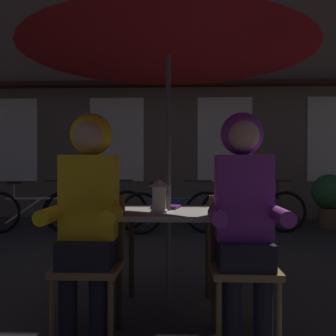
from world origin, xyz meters
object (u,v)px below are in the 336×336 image
(bicycle_third, at_px, (174,212))
(chair_left, at_px, (91,256))
(bicycle_nearest, at_px, (33,211))
(person_right_hooded, at_px, (244,201))
(chair_right, at_px, (242,257))
(lantern, at_px, (159,195))
(patio_umbrella, at_px, (168,29))
(bicycle_fourth, at_px, (253,211))
(cafe_table, at_px, (168,224))
(potted_plant, at_px, (330,196))
(person_left_hooded, at_px, (89,201))
(bicycle_second, at_px, (96,210))
(book, at_px, (166,207))

(bicycle_third, bearing_deg, chair_left, -96.96)
(bicycle_nearest, bearing_deg, bicycle_third, 0.58)
(person_right_hooded, height_order, bicycle_nearest, person_right_hooded)
(chair_right, distance_m, bicycle_nearest, 4.54)
(person_right_hooded, relative_size, bicycle_nearest, 0.84)
(bicycle_third, bearing_deg, lantern, -90.37)
(patio_umbrella, bearing_deg, person_right_hooded, -41.57)
(bicycle_third, bearing_deg, bicycle_fourth, 7.96)
(cafe_table, bearing_deg, bicycle_nearest, 124.99)
(chair_left, bearing_deg, bicycle_third, 83.04)
(patio_umbrella, distance_m, bicycle_nearest, 4.31)
(cafe_table, bearing_deg, person_right_hooded, -41.57)
(lantern, relative_size, potted_plant, 0.25)
(chair_right, distance_m, bicycle_fourth, 3.88)
(patio_umbrella, bearing_deg, bicycle_nearest, 124.99)
(person_left_hooded, xyz_separation_m, bicycle_nearest, (-1.79, 3.67, -0.50))
(cafe_table, bearing_deg, lantern, -116.90)
(cafe_table, height_order, chair_right, chair_right)
(patio_umbrella, distance_m, bicycle_third, 3.68)
(cafe_table, height_order, patio_umbrella, patio_umbrella)
(lantern, xyz_separation_m, person_left_hooded, (-0.42, -0.31, -0.01))
(bicycle_nearest, distance_m, bicycle_fourth, 3.51)
(bicycle_nearest, xyz_separation_m, bicycle_fourth, (3.50, 0.20, 0.00))
(lantern, bearing_deg, person_right_hooded, -29.99)
(lantern, height_order, chair_right, lantern)
(person_right_hooded, bearing_deg, patio_umbrella, 138.43)
(chair_right, height_order, bicycle_nearest, chair_right)
(bicycle_second, bearing_deg, person_left_hooded, -77.93)
(potted_plant, bearing_deg, person_left_hooded, -125.55)
(lantern, bearing_deg, bicycle_nearest, 123.37)
(cafe_table, height_order, chair_left, chair_left)
(chair_left, bearing_deg, bicycle_nearest, 116.35)
(cafe_table, distance_m, bicycle_nearest, 3.97)
(patio_umbrella, bearing_deg, chair_left, -142.45)
(bicycle_second, bearing_deg, bicycle_fourth, -0.36)
(chair_left, relative_size, person_right_hooded, 0.62)
(potted_plant, bearing_deg, bicycle_nearest, -172.30)
(lantern, relative_size, bicycle_fourth, 0.14)
(lantern, height_order, potted_plant, lantern)
(patio_umbrella, xyz_separation_m, bicycle_nearest, (-2.27, 3.24, -1.71))
(cafe_table, distance_m, patio_umbrella, 1.42)
(bicycle_third, distance_m, bicycle_fourth, 1.28)
(chair_right, height_order, person_left_hooded, person_left_hooded)
(bicycle_second, relative_size, potted_plant, 1.80)
(bicycle_fourth, xyz_separation_m, potted_plant, (1.38, 0.46, 0.20))
(bicycle_nearest, relative_size, book, 8.35)
(person_left_hooded, xyz_separation_m, bicycle_third, (0.44, 3.69, -0.50))
(person_right_hooded, bearing_deg, potted_plant, 63.77)
(person_right_hooded, relative_size, book, 7.00)
(cafe_table, xyz_separation_m, book, (-0.02, 0.12, 0.11))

